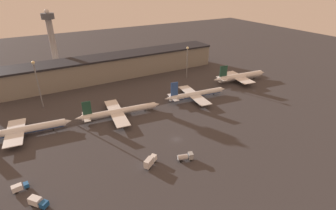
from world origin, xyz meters
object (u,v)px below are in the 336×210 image
at_px(airplane_0, 19,131).
at_px(service_vehicle_2, 38,202).
at_px(airplane_1, 119,112).
at_px(service_vehicle_1, 150,161).
at_px(service_vehicle_3, 20,187).
at_px(service_vehicle_0, 186,157).
at_px(airplane_2, 196,94).
at_px(control_tower, 52,39).
at_px(airplane_3, 240,77).

xyz_separation_m(airplane_0, service_vehicle_2, (3.27, -50.58, -1.41)).
bearing_deg(airplane_1, service_vehicle_1, -88.00).
bearing_deg(airplane_1, service_vehicle_3, -138.27).
bearing_deg(service_vehicle_2, airplane_1, 95.57).
bearing_deg(service_vehicle_2, service_vehicle_0, 45.95).
bearing_deg(airplane_1, airplane_2, 4.81).
bearing_deg(service_vehicle_2, airplane_0, 143.57).
distance_m(airplane_1, airplane_2, 50.08).
relative_size(airplane_1, airplane_2, 1.10).
distance_m(airplane_0, service_vehicle_1, 67.54).
distance_m(airplane_1, service_vehicle_1, 46.40).
bearing_deg(airplane_0, airplane_2, 3.33).
relative_size(airplane_0, service_vehicle_1, 6.62).
bearing_deg(airplane_2, service_vehicle_3, -154.72).
distance_m(airplane_0, control_tower, 92.69).
bearing_deg(service_vehicle_1, service_vehicle_2, 145.26).
bearing_deg(airplane_2, airplane_0, -176.67).
relative_size(airplane_1, airplane_3, 1.04).
relative_size(airplane_0, service_vehicle_0, 7.03).
relative_size(airplane_3, service_vehicle_3, 7.85).
xyz_separation_m(service_vehicle_0, service_vehicle_1, (-14.39, 4.22, 0.31)).
bearing_deg(control_tower, service_vehicle_0, -78.29).
relative_size(service_vehicle_0, service_vehicle_2, 1.02).
xyz_separation_m(airplane_1, control_tower, (-17.86, 87.71, 25.29)).
xyz_separation_m(service_vehicle_0, service_vehicle_2, (-56.28, 3.86, -0.00)).
distance_m(airplane_1, service_vehicle_2, 65.14).
distance_m(airplane_2, airplane_3, 46.26).
height_order(airplane_2, airplane_3, airplane_3).
xyz_separation_m(service_vehicle_1, control_tower, (-14.26, 133.96, 26.04)).
height_order(airplane_0, service_vehicle_0, airplane_0).
distance_m(airplane_3, control_tower, 141.11).
bearing_deg(service_vehicle_2, service_vehicle_3, 164.45).
bearing_deg(service_vehicle_0, service_vehicle_1, -179.23).
relative_size(airplane_0, airplane_1, 1.03).
bearing_deg(airplane_0, service_vehicle_1, -41.58).
bearing_deg(airplane_1, service_vehicle_0, -71.48).
relative_size(service_vehicle_0, control_tower, 0.14).
xyz_separation_m(airplane_3, service_vehicle_1, (-99.09, -53.53, -1.66)).
bearing_deg(airplane_2, service_vehicle_0, -122.24).
distance_m(airplane_2, service_vehicle_0, 62.83).
relative_size(airplane_1, service_vehicle_3, 8.21).
bearing_deg(airplane_3, control_tower, 151.10).
height_order(service_vehicle_2, service_vehicle_3, service_vehicle_2).
height_order(service_vehicle_0, service_vehicle_2, service_vehicle_0).
xyz_separation_m(airplane_0, airplane_2, (98.82, -5.41, -0.25)).
height_order(service_vehicle_3, control_tower, control_tower).
distance_m(airplane_0, airplane_3, 144.28).
height_order(airplane_0, service_vehicle_3, airplane_0).
bearing_deg(control_tower, service_vehicle_2, -101.62).
bearing_deg(airplane_0, service_vehicle_2, -79.84).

